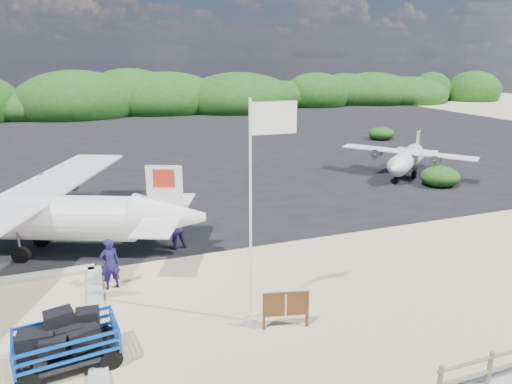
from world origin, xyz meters
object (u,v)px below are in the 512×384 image
(signboard, at_px, (285,328))
(aircraft_small, at_px, (13,157))
(baggage_cart, at_px, (70,367))
(crew_b, at_px, (175,227))
(aircraft_large, at_px, (339,153))
(crew_a, at_px, (110,264))
(flagpole, at_px, (251,321))

(signboard, xyz_separation_m, aircraft_small, (-11.12, 29.23, 0.00))
(baggage_cart, distance_m, crew_b, 7.84)
(baggage_cart, relative_size, aircraft_large, 0.17)
(crew_b, distance_m, aircraft_small, 24.09)
(crew_b, height_order, aircraft_large, aircraft_large)
(signboard, height_order, aircraft_small, aircraft_small)
(baggage_cart, height_order, signboard, baggage_cart)
(crew_a, xyz_separation_m, aircraft_small, (-6.35, 24.94, -0.93))
(flagpole, xyz_separation_m, crew_a, (-3.92, 3.58, 0.93))
(flagpole, height_order, aircraft_large, flagpole)
(crew_a, bearing_deg, signboard, 123.43)
(signboard, distance_m, crew_b, 7.30)
(crew_b, xyz_separation_m, aircraft_small, (-9.07, 22.30, -0.97))
(flagpole, xyz_separation_m, aircraft_small, (-10.26, 28.53, 0.00))
(aircraft_large, bearing_deg, signboard, 79.36)
(baggage_cart, bearing_deg, aircraft_large, 39.58)
(signboard, xyz_separation_m, crew_b, (-2.05, 6.93, 0.97))
(flagpole, distance_m, aircraft_large, 26.14)
(aircraft_large, height_order, aircraft_small, aircraft_large)
(baggage_cart, xyz_separation_m, signboard, (6.03, -0.25, 0.00))
(crew_a, relative_size, crew_b, 0.96)
(flagpole, bearing_deg, crew_b, 100.89)
(crew_b, bearing_deg, crew_a, 37.87)
(signboard, bearing_deg, crew_a, 151.05)
(crew_b, bearing_deg, aircraft_large, -143.77)
(flagpole, distance_m, signboard, 1.11)
(flagpole, relative_size, crew_b, 3.47)
(flagpole, relative_size, crew_a, 3.63)
(baggage_cart, bearing_deg, aircraft_small, 92.62)
(signboard, height_order, aircraft_large, aircraft_large)
(aircraft_large, bearing_deg, flagpole, 76.95)
(flagpole, relative_size, signboard, 4.56)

